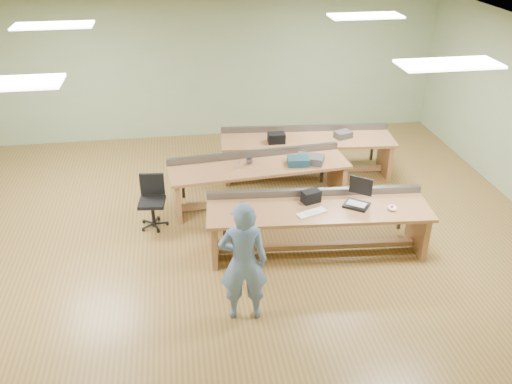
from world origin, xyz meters
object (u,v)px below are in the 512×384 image
laptop_base (356,205)px  camera_bag (311,196)px  parts_bin_teal (298,161)px  person (243,262)px  drinks_can (238,165)px  workbench_back (307,147)px  parts_bin_grey (310,159)px  mug (249,161)px  workbench_front (318,218)px  task_chair (153,208)px  workbench_mid (259,174)px

laptop_base → camera_bag: bearing=-163.7°
camera_bag → parts_bin_teal: size_ratio=0.74×
person → drinks_can: 2.74m
parts_bin_teal → drinks_can: bearing=179.6°
workbench_back → camera_bag: bearing=-97.2°
parts_bin_teal → parts_bin_grey: 0.22m
camera_bag → mug: camera_bag is taller
workbench_front → parts_bin_grey: (0.24, 1.49, 0.25)m
camera_bag → drinks_can: size_ratio=2.18×
laptop_base → camera_bag: 0.67m
parts_bin_grey → mug: 1.03m
task_chair → parts_bin_grey: size_ratio=1.90×
person → parts_bin_teal: (1.29, 2.72, -0.01)m
person → mug: bearing=-94.7°
camera_bag → drinks_can: 1.58m
workbench_mid → camera_bag: 1.51m
person → laptop_base: 2.19m
workbench_mid → task_chair: (-1.79, -0.45, -0.25)m
laptop_base → drinks_can: 2.16m
workbench_front → laptop_base: size_ratio=9.59×
workbench_mid → parts_bin_teal: (0.65, -0.10, 0.25)m
drinks_can → parts_bin_grey: bearing=2.0°
workbench_back → person: (-1.71, -3.81, 0.26)m
workbench_mid → camera_bag: camera_bag is taller
parts_bin_teal → drinks_can: parts_bin_teal is taller
person → mug: person is taller
laptop_base → parts_bin_teal: 1.59m
workbench_mid → person: size_ratio=1.88×
camera_bag → task_chair: (-2.35, 0.93, -0.53)m
laptop_base → drinks_can: size_ratio=2.84×
camera_bag → task_chair: 2.58m
workbench_mid → parts_bin_grey: size_ratio=6.85×
task_chair → camera_bag: bearing=-15.3°
workbench_back → laptop_base: 2.60m
laptop_base → parts_bin_teal: size_ratio=0.96×
workbench_mid → task_chair: 1.86m
workbench_mid → parts_bin_grey: bearing=-8.6°
mug → laptop_base: bearing=-51.1°
person → task_chair: person is taller
task_chair → mug: size_ratio=7.31×
parts_bin_teal → parts_bin_grey: (0.22, 0.05, -0.00)m
person → parts_bin_teal: size_ratio=4.61×
parts_bin_grey → mug: parts_bin_grey is taller
person → parts_bin_teal: person is taller
drinks_can → workbench_back: bearing=37.0°
workbench_back → task_chair: 3.21m
workbench_front → task_chair: 2.67m
workbench_back → drinks_can: drinks_can is taller
parts_bin_grey → person: bearing=-118.6°
person → camera_bag: (1.20, 1.45, 0.02)m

